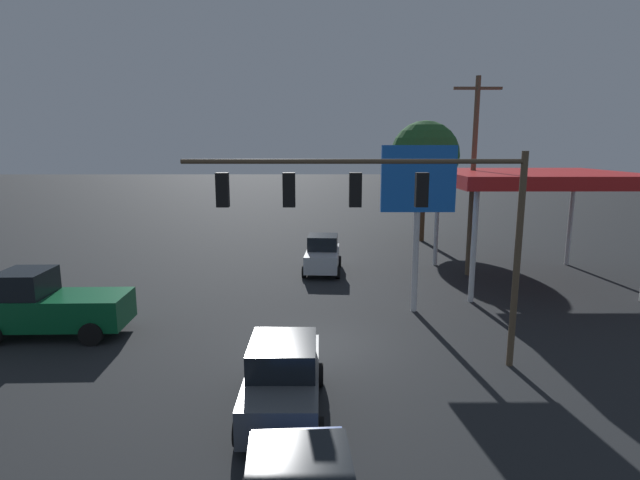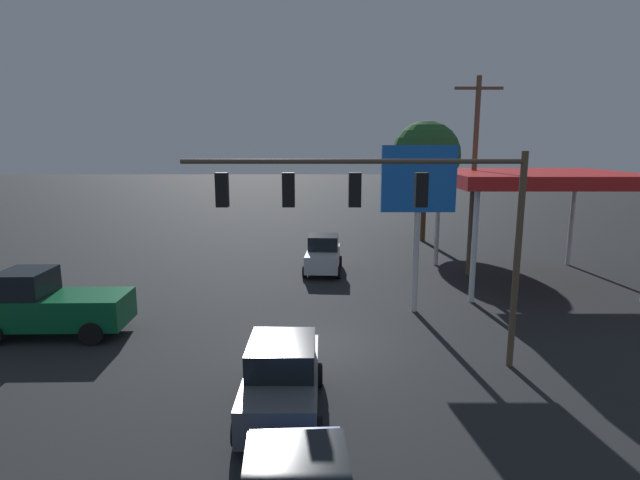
% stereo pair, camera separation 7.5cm
% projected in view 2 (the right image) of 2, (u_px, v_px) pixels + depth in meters
% --- Properties ---
extents(ground_plane, '(200.00, 200.00, 0.00)m').
position_uv_depth(ground_plane, '(320.00, 345.00, 17.10)').
color(ground_plane, black).
extents(traffic_signal_assembly, '(10.02, 0.43, 6.60)m').
position_uv_depth(traffic_signal_assembly, '(381.00, 204.00, 14.62)').
color(traffic_signal_assembly, brown).
rests_on(traffic_signal_assembly, ground).
extents(utility_pole, '(2.40, 0.26, 10.11)m').
position_uv_depth(utility_pole, '(474.00, 173.00, 25.36)').
color(utility_pole, brown).
rests_on(utility_pole, ground).
extents(gas_station_canopy, '(8.77, 8.03, 5.49)m').
position_uv_depth(gas_station_canopy, '(534.00, 179.00, 24.27)').
color(gas_station_canopy, red).
rests_on(gas_station_canopy, ground).
extents(price_sign, '(2.95, 0.27, 6.76)m').
position_uv_depth(price_sign, '(418.00, 188.00, 19.71)').
color(price_sign, silver).
rests_on(price_sign, ground).
extents(pickup_parked, '(5.24, 2.35, 2.40)m').
position_uv_depth(pickup_parked, '(49.00, 305.00, 17.89)').
color(pickup_parked, '#0C592D').
rests_on(pickup_parked, ground).
extents(sedan_far, '(2.08, 4.41, 1.93)m').
position_uv_depth(sedan_far, '(282.00, 378.00, 12.68)').
color(sedan_far, '#474C51').
rests_on(sedan_far, ground).
extents(hatchback_crossing, '(2.17, 3.91, 1.97)m').
position_uv_depth(hatchback_crossing, '(323.00, 255.00, 26.84)').
color(hatchback_crossing, silver).
rests_on(hatchback_crossing, ground).
extents(street_tree, '(4.75, 4.75, 8.41)m').
position_uv_depth(street_tree, '(426.00, 156.00, 34.51)').
color(street_tree, '#4C331E').
rests_on(street_tree, ground).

